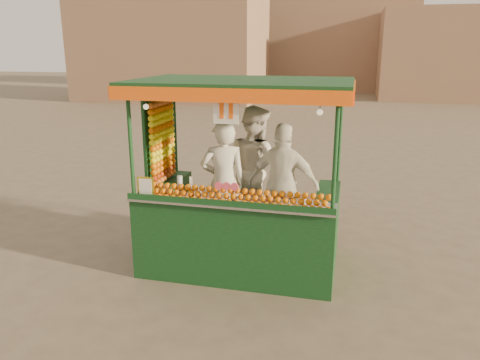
% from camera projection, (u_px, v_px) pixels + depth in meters
% --- Properties ---
extents(ground, '(90.00, 90.00, 0.00)m').
position_uv_depth(ground, '(256.00, 258.00, 6.73)').
color(ground, brown).
rests_on(ground, ground).
extents(building_left, '(10.00, 6.00, 6.00)m').
position_uv_depth(building_left, '(173.00, 45.00, 26.65)').
color(building_left, '#8C6A50').
rests_on(building_left, ground).
extents(building_right, '(9.00, 6.00, 5.00)m').
position_uv_depth(building_right, '(461.00, 54.00, 26.91)').
color(building_right, '#8C6A50').
rests_on(building_right, ground).
extents(building_center, '(14.00, 7.00, 7.00)m').
position_uv_depth(building_center, '(313.00, 39.00, 34.28)').
color(building_center, '#8C6A50').
rests_on(building_center, ground).
extents(juice_cart, '(2.77, 1.80, 2.52)m').
position_uv_depth(juice_cart, '(235.00, 210.00, 6.27)').
color(juice_cart, '#0E3416').
rests_on(juice_cart, ground).
extents(vendor_left, '(0.71, 0.58, 1.69)m').
position_uv_depth(vendor_left, '(223.00, 183.00, 6.38)').
color(vendor_left, silver).
rests_on(vendor_left, ground).
extents(vendor_middle, '(1.13, 1.11, 1.84)m').
position_uv_depth(vendor_middle, '(255.00, 169.00, 6.80)').
color(vendor_middle, white).
rests_on(vendor_middle, ground).
extents(vendor_right, '(1.01, 0.51, 1.67)m').
position_uv_depth(vendor_right, '(283.00, 185.00, 6.33)').
color(vendor_right, white).
rests_on(vendor_right, ground).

